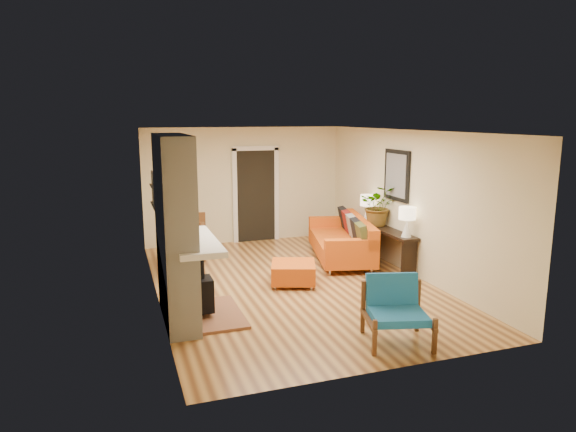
{
  "coord_description": "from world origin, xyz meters",
  "views": [
    {
      "loc": [
        -2.79,
        -7.99,
        2.84
      ],
      "look_at": [
        0.0,
        0.2,
        1.15
      ],
      "focal_mm": 32.0,
      "sensor_mm": 36.0,
      "label": 1
    }
  ],
  "objects_px": {
    "lamp_near": "(407,218)",
    "ottoman": "(293,272)",
    "blue_chair": "(395,306)",
    "sofa": "(345,240)",
    "lamp_far": "(367,205)",
    "console_table": "(386,236)",
    "dining_table": "(187,235)",
    "houseplant": "(379,205)"
  },
  "relations": [
    {
      "from": "lamp_near",
      "to": "ottoman",
      "type": "bearing_deg",
      "value": 173.68
    },
    {
      "from": "dining_table",
      "to": "console_table",
      "type": "distance_m",
      "value": 3.76
    },
    {
      "from": "ottoman",
      "to": "dining_table",
      "type": "distance_m",
      "value": 2.19
    },
    {
      "from": "lamp_near",
      "to": "houseplant",
      "type": "distance_m",
      "value": 1.02
    },
    {
      "from": "lamp_far",
      "to": "houseplant",
      "type": "bearing_deg",
      "value": -91.19
    },
    {
      "from": "blue_chair",
      "to": "lamp_near",
      "type": "distance_m",
      "value": 2.83
    },
    {
      "from": "ottoman",
      "to": "houseplant",
      "type": "height_order",
      "value": "houseplant"
    },
    {
      "from": "blue_chair",
      "to": "lamp_far",
      "type": "xyz_separation_m",
      "value": [
        1.55,
        3.78,
        0.62
      ]
    },
    {
      "from": "sofa",
      "to": "blue_chair",
      "type": "bearing_deg",
      "value": -105.37
    },
    {
      "from": "lamp_far",
      "to": "houseplant",
      "type": "height_order",
      "value": "houseplant"
    },
    {
      "from": "lamp_near",
      "to": "dining_table",
      "type": "bearing_deg",
      "value": 155.42
    },
    {
      "from": "blue_chair",
      "to": "lamp_far",
      "type": "height_order",
      "value": "lamp_far"
    },
    {
      "from": "ottoman",
      "to": "console_table",
      "type": "height_order",
      "value": "console_table"
    },
    {
      "from": "sofa",
      "to": "console_table",
      "type": "xyz_separation_m",
      "value": [
        0.54,
        -0.66,
        0.18
      ]
    },
    {
      "from": "console_table",
      "to": "lamp_near",
      "type": "height_order",
      "value": "lamp_near"
    },
    {
      "from": "ottoman",
      "to": "blue_chair",
      "type": "relative_size",
      "value": 0.97
    },
    {
      "from": "sofa",
      "to": "houseplant",
      "type": "bearing_deg",
      "value": -34.61
    },
    {
      "from": "sofa",
      "to": "console_table",
      "type": "bearing_deg",
      "value": -50.59
    },
    {
      "from": "console_table",
      "to": "lamp_far",
      "type": "xyz_separation_m",
      "value": [
        0.0,
        0.78,
        0.49
      ]
    },
    {
      "from": "sofa",
      "to": "lamp_far",
      "type": "height_order",
      "value": "lamp_far"
    },
    {
      "from": "blue_chair",
      "to": "lamp_far",
      "type": "distance_m",
      "value": 4.14
    },
    {
      "from": "blue_chair",
      "to": "console_table",
      "type": "height_order",
      "value": "blue_chair"
    },
    {
      "from": "sofa",
      "to": "blue_chair",
      "type": "distance_m",
      "value": 3.81
    },
    {
      "from": "dining_table",
      "to": "console_table",
      "type": "height_order",
      "value": "dining_table"
    },
    {
      "from": "console_table",
      "to": "houseplant",
      "type": "relative_size",
      "value": 2.31
    },
    {
      "from": "blue_chair",
      "to": "console_table",
      "type": "bearing_deg",
      "value": 62.72
    },
    {
      "from": "houseplant",
      "to": "lamp_far",
      "type": "bearing_deg",
      "value": 88.81
    },
    {
      "from": "sofa",
      "to": "dining_table",
      "type": "height_order",
      "value": "dining_table"
    },
    {
      "from": "blue_chair",
      "to": "dining_table",
      "type": "height_order",
      "value": "dining_table"
    },
    {
      "from": "dining_table",
      "to": "ottoman",
      "type": "bearing_deg",
      "value": -42.14
    },
    {
      "from": "ottoman",
      "to": "lamp_near",
      "type": "bearing_deg",
      "value": -6.32
    },
    {
      "from": "blue_chair",
      "to": "sofa",
      "type": "bearing_deg",
      "value": 74.63
    },
    {
      "from": "dining_table",
      "to": "lamp_far",
      "type": "height_order",
      "value": "lamp_far"
    },
    {
      "from": "lamp_far",
      "to": "houseplant",
      "type": "relative_size",
      "value": 0.67
    },
    {
      "from": "sofa",
      "to": "ottoman",
      "type": "xyz_separation_m",
      "value": [
        -1.51,
        -1.16,
        -0.18
      ]
    },
    {
      "from": "blue_chair",
      "to": "houseplant",
      "type": "distance_m",
      "value": 3.71
    },
    {
      "from": "sofa",
      "to": "lamp_far",
      "type": "relative_size",
      "value": 4.59
    },
    {
      "from": "sofa",
      "to": "blue_chair",
      "type": "relative_size",
      "value": 2.58
    },
    {
      "from": "lamp_near",
      "to": "console_table",
      "type": "bearing_deg",
      "value": 90.0
    },
    {
      "from": "console_table",
      "to": "houseplant",
      "type": "bearing_deg",
      "value": 91.95
    },
    {
      "from": "blue_chair",
      "to": "dining_table",
      "type": "relative_size",
      "value": 0.5
    },
    {
      "from": "ottoman",
      "to": "sofa",
      "type": "bearing_deg",
      "value": 37.48
    }
  ]
}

